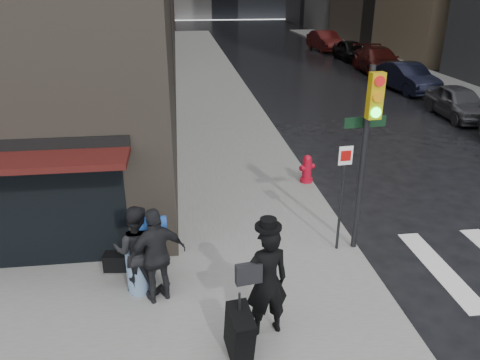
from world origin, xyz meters
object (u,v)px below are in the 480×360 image
Objects in this scene: man_greycoat at (157,256)px; parked_car_3 at (378,61)px; parked_car_4 at (351,50)px; parked_car_2 at (407,77)px; parked_car_1 at (458,102)px; man_overcoat at (261,290)px; fire_hydrant at (307,170)px; traffic_light at (366,137)px; man_jeans at (137,250)px; parked_car_5 at (325,41)px.

man_greycoat reaches higher than parked_car_3.
parked_car_2 is at bearing -94.46° from parked_car_4.
man_overcoat is at bearing -126.88° from parked_car_1.
fire_hydrant is 10.86m from parked_car_1.
man_overcoat is 31.77m from parked_car_4.
fire_hydrant is 25.01m from parked_car_4.
parked_car_4 reaches higher than parked_car_1.
parked_car_3 is 5.51m from parked_car_4.
man_greycoat is at bearing -116.60° from parked_car_4.
parked_car_4 is (9.52, 26.91, -1.99)m from traffic_light.
fire_hydrant is at bearing -131.87° from parked_car_2.
parked_car_4 is (0.10, 5.51, -0.07)m from parked_car_3.
man_jeans is 2.14× the size of fire_hydrant.
parked_car_4 is at bearing -110.49° from man_jeans.
parked_car_5 reaches higher than parked_car_3.
parked_car_4 is (12.06, 29.39, -0.31)m from man_overcoat.
man_jeans is 0.38× the size of parked_car_2.
man_overcoat is at bearing 121.90° from man_greycoat.
parked_car_5 is (-0.36, 5.51, 0.08)m from parked_car_4.
parked_car_5 is (9.16, 32.42, -1.91)m from traffic_light.
traffic_light reaches higher than parked_car_2.
parked_car_2 reaches higher than parked_car_1.
parked_car_5 is (-0.26, 11.01, 0.01)m from parked_car_3.
parked_car_2 is (8.78, 15.90, -1.98)m from traffic_light.
traffic_light is at bearing -110.06° from parked_car_4.
parked_car_5 is at bearing -133.75° from man_greycoat.
parked_car_4 is at bearing 93.15° from parked_car_3.
man_overcoat is 0.53× the size of parked_car_1.
man_greycoat is 0.46× the size of traffic_light.
parked_car_2 is 0.82× the size of parked_car_3.
parked_car_4 is at bearing -90.45° from parked_car_5.
parked_car_3 is (9.42, 21.41, -1.92)m from traffic_light.
man_overcoat is at bearing -127.26° from parked_car_2.
parked_car_4 is at bearing 90.61° from parked_car_1.
traffic_light is at bearing 174.34° from man_greycoat.
man_jeans is 6.60m from fire_hydrant.
man_jeans is 0.40× the size of parked_car_4.
parked_car_4 is at bearing 67.43° from fire_hydrant.
parked_car_3 is at bearing -125.33° from man_overcoat.
parked_car_3 is at bearing 77.66° from parked_car_2.
parked_car_5 reaches higher than parked_car_4.
traffic_light is 4.42m from fire_hydrant.
man_overcoat reaches higher than parked_car_4.
parked_car_4 is 0.87× the size of parked_car_5.
man_greycoat is 4.71m from traffic_light.
parked_car_4 is (0.75, 11.01, -0.01)m from parked_car_2.
parked_car_5 is at bearing -106.01° from man_jeans.
man_overcoat reaches higher than parked_car_3.
parked_car_3 is (14.04, 22.34, -0.22)m from man_jeans.
man_overcoat is 0.38× the size of parked_car_3.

